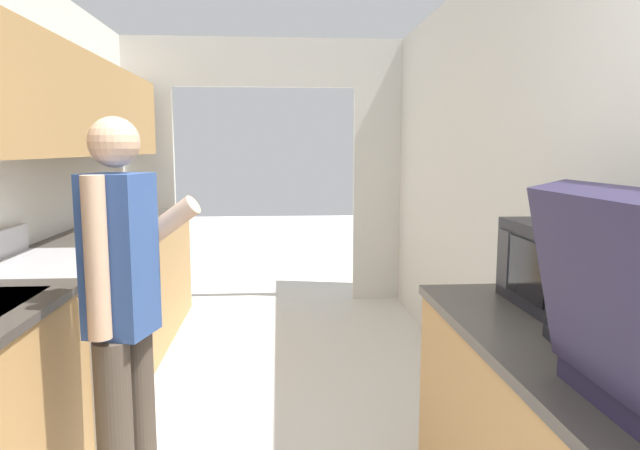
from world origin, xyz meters
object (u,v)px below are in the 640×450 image
Objects in this scene: book_stack at (600,340)px; knife at (86,238)px; range_oven at (57,351)px; microwave at (567,266)px; person at (122,319)px.

book_stack is 0.95× the size of knife.
range_oven is 2.41m from microwave.
book_stack is 2.92m from knife.
range_oven reaches higher than knife.
person is at bearing 171.51° from microwave.
range_oven is 0.99m from person.
book_stack is (1.46, -0.65, 0.10)m from person.
person reaches higher than range_oven.
person is (0.54, -0.75, 0.38)m from range_oven.
range_oven reaches higher than book_stack.
microwave is 1.47× the size of knife.
person is 5.21× the size of knife.
microwave is 1.55× the size of book_stack.
range_oven is 0.67× the size of person.
microwave is 0.44m from book_stack.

